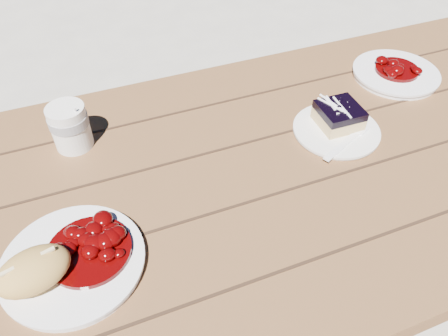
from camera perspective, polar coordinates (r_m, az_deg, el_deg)
name	(u,v)px	position (r m, az deg, el deg)	size (l,w,h in m)	color
ground	(231,335)	(1.52, 0.89, -20.99)	(60.00, 60.00, 0.00)	#B0AB9F
picnic_table	(234,223)	(1.02, 1.26, -7.20)	(2.00, 1.55, 0.75)	brown
main_plate	(73,263)	(0.79, -19.07, -11.68)	(0.24, 0.24, 0.02)	white
goulash_stew	(87,245)	(0.77, -17.44, -9.63)	(0.14, 0.14, 0.04)	#480202
bread_roll	(33,271)	(0.76, -23.65, -12.20)	(0.12, 0.08, 0.06)	tan
dessert_plate	(336,131)	(1.02, 14.43, 4.75)	(0.19, 0.19, 0.01)	white
blueberry_cake	(339,115)	(1.02, 14.76, 6.67)	(0.09, 0.09, 0.05)	#D5B774
fork_dessert	(342,145)	(0.98, 15.21, 2.87)	(0.03, 0.16, 0.01)	white
coffee_cup	(70,127)	(0.99, -19.46, 5.09)	(0.08, 0.08, 0.10)	white
second_plate	(395,74)	(1.26, 21.49, 11.36)	(0.22, 0.22, 0.02)	white
second_stew	(399,64)	(1.24, 21.84, 12.46)	(0.11, 0.11, 0.04)	#480202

